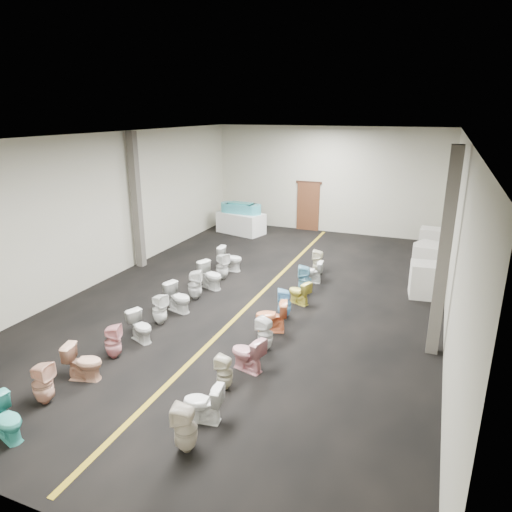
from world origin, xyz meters
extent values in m
plane|color=black|center=(0.00, 0.00, 0.00)|extent=(16.00, 16.00, 0.00)
plane|color=black|center=(0.00, 0.00, 4.50)|extent=(16.00, 16.00, 0.00)
plane|color=#B9B69E|center=(0.00, 8.00, 2.25)|extent=(10.00, 0.00, 10.00)
plane|color=#B9B69E|center=(0.00, -8.00, 2.25)|extent=(10.00, 0.00, 10.00)
plane|color=#B9B69E|center=(-5.00, 0.00, 2.25)|extent=(0.00, 16.00, 16.00)
plane|color=#B9B69E|center=(5.00, 0.00, 2.25)|extent=(0.00, 16.00, 16.00)
cube|color=#9C7D16|center=(0.00, 0.00, 0.00)|extent=(0.12, 15.60, 0.01)
cube|color=#562D19|center=(-0.80, 7.94, 1.05)|extent=(1.00, 0.10, 2.10)
cube|color=#331C11|center=(-0.80, 7.95, 2.12)|extent=(1.15, 0.08, 0.10)
cube|color=#59544C|center=(-4.75, 1.00, 2.25)|extent=(0.25, 0.25, 4.50)
cube|color=#59544C|center=(4.75, -1.50, 2.25)|extent=(0.25, 0.25, 4.50)
cube|color=white|center=(-3.32, 6.29, 0.45)|extent=(2.21, 1.50, 0.90)
cube|color=#3EA5B4|center=(-3.32, 6.29, 1.05)|extent=(1.24, 0.73, 0.50)
cylinder|color=#3EA5B4|center=(-3.92, 6.32, 1.05)|extent=(0.66, 0.66, 0.50)
cylinder|color=#3EA5B4|center=(-2.72, 6.25, 1.05)|extent=(0.66, 0.66, 0.50)
cube|color=teal|center=(-3.32, 6.29, 1.25)|extent=(1.02, 0.52, 0.20)
cube|color=silver|center=(4.40, 1.77, 0.50)|extent=(0.86, 0.86, 1.00)
cube|color=silver|center=(4.40, 3.47, 0.53)|extent=(0.82, 0.82, 1.07)
cube|color=silver|center=(4.40, 4.53, 0.43)|extent=(1.01, 1.01, 0.86)
cube|color=silver|center=(4.40, 5.96, 0.51)|extent=(0.76, 0.76, 1.03)
imported|color=#3EB1A6|center=(-1.58, -7.08, 0.36)|extent=(0.79, 0.59, 0.72)
imported|color=#E9AE94|center=(-1.76, -6.15, 0.41)|extent=(0.41, 0.40, 0.82)
imported|color=#D9A182|center=(-1.63, -5.25, 0.37)|extent=(0.82, 0.60, 0.75)
imported|color=pink|center=(-1.63, -4.37, 0.39)|extent=(0.45, 0.44, 0.77)
imported|color=silver|center=(-1.54, -3.50, 0.35)|extent=(0.78, 0.62, 0.70)
imported|color=white|center=(-1.62, -2.60, 0.40)|extent=(0.44, 0.43, 0.80)
imported|color=silver|center=(-1.59, -1.75, 0.39)|extent=(0.84, 0.61, 0.77)
imported|color=silver|center=(-1.59, -0.87, 0.43)|extent=(0.50, 0.49, 0.86)
imported|color=silver|center=(-1.55, 0.05, 0.40)|extent=(0.90, 0.69, 0.81)
imported|color=white|center=(-1.58, 0.86, 0.43)|extent=(0.50, 0.50, 0.85)
imported|color=white|center=(-1.69, 1.70, 0.41)|extent=(0.83, 0.51, 0.82)
imported|color=beige|center=(1.27, -6.25, 0.41)|extent=(0.44, 0.44, 0.82)
imported|color=white|center=(1.17, -5.52, 0.36)|extent=(0.75, 0.50, 0.71)
imported|color=beige|center=(1.10, -4.50, 0.35)|extent=(0.32, 0.31, 0.69)
imported|color=pink|center=(1.24, -3.74, 0.38)|extent=(0.82, 0.60, 0.76)
imported|color=silver|center=(1.28, -2.81, 0.38)|extent=(0.42, 0.42, 0.77)
imported|color=#EB7E4B|center=(1.10, -1.92, 0.39)|extent=(0.85, 0.63, 0.78)
imported|color=#84C9F6|center=(1.14, -1.06, 0.39)|extent=(0.45, 0.44, 0.77)
imported|color=#EBDB54|center=(1.24, -0.08, 0.33)|extent=(0.75, 0.59, 0.67)
imported|color=#6BAECC|center=(1.18, 0.68, 0.43)|extent=(0.47, 0.46, 0.86)
imported|color=white|center=(1.12, 1.65, 0.35)|extent=(0.72, 0.45, 0.70)
imported|color=beige|center=(1.12, 2.47, 0.40)|extent=(0.41, 0.40, 0.81)
camera|label=1|loc=(4.51, -11.33, 5.13)|focal=32.00mm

